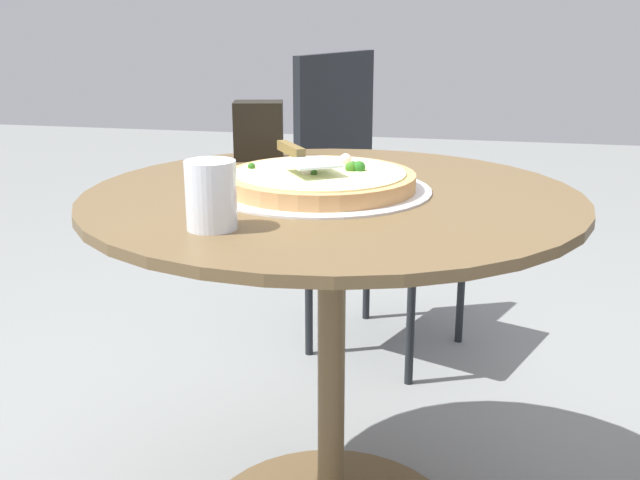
{
  "coord_description": "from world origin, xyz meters",
  "views": [
    {
      "loc": [
        1.3,
        0.25,
        1.02
      ],
      "look_at": [
        -0.01,
        -0.02,
        0.62
      ],
      "focal_mm": 42.62,
      "sensor_mm": 36.0,
      "label": 1
    }
  ],
  "objects_px": {
    "patio_table": "(332,299)",
    "pizza_on_tray": "(320,181)",
    "patio_chair_near": "(366,185)",
    "pizza_server": "(300,155)",
    "drinking_cup": "(211,195)",
    "napkin_dispenser": "(259,131)"
  },
  "relations": [
    {
      "from": "pizza_on_tray",
      "to": "patio_chair_near",
      "type": "xyz_separation_m",
      "value": [
        -0.92,
        -0.05,
        -0.21
      ]
    },
    {
      "from": "patio_table",
      "to": "drinking_cup",
      "type": "relative_size",
      "value": 8.69
    },
    {
      "from": "napkin_dispenser",
      "to": "patio_chair_near",
      "type": "relative_size",
      "value": 0.14
    },
    {
      "from": "drinking_cup",
      "to": "pizza_on_tray",
      "type": "bearing_deg",
      "value": 158.8
    },
    {
      "from": "patio_table",
      "to": "pizza_on_tray",
      "type": "xyz_separation_m",
      "value": [
        -0.01,
        -0.02,
        0.22
      ]
    },
    {
      "from": "patio_table",
      "to": "pizza_on_tray",
      "type": "distance_m",
      "value": 0.22
    },
    {
      "from": "napkin_dispenser",
      "to": "patio_table",
      "type": "bearing_deg",
      "value": -64.87
    },
    {
      "from": "drinking_cup",
      "to": "patio_chair_near",
      "type": "xyz_separation_m",
      "value": [
        -1.19,
        0.06,
        -0.25
      ]
    },
    {
      "from": "patio_chair_near",
      "to": "drinking_cup",
      "type": "bearing_deg",
      "value": -2.66
    },
    {
      "from": "patio_table",
      "to": "patio_chair_near",
      "type": "xyz_separation_m",
      "value": [
        -0.93,
        -0.08,
        0.01
      ]
    },
    {
      "from": "drinking_cup",
      "to": "napkin_dispenser",
      "type": "height_order",
      "value": "napkin_dispenser"
    },
    {
      "from": "napkin_dispenser",
      "to": "patio_chair_near",
      "type": "xyz_separation_m",
      "value": [
        -0.65,
        0.14,
        -0.26
      ]
    },
    {
      "from": "patio_table",
      "to": "napkin_dispenser",
      "type": "height_order",
      "value": "napkin_dispenser"
    },
    {
      "from": "patio_table",
      "to": "pizza_on_tray",
      "type": "relative_size",
      "value": 2.22
    },
    {
      "from": "pizza_on_tray",
      "to": "napkin_dispenser",
      "type": "height_order",
      "value": "napkin_dispenser"
    },
    {
      "from": "pizza_on_tray",
      "to": "patio_chair_near",
      "type": "distance_m",
      "value": 0.94
    },
    {
      "from": "pizza_server",
      "to": "drinking_cup",
      "type": "relative_size",
      "value": 1.97
    },
    {
      "from": "patio_table",
      "to": "pizza_on_tray",
      "type": "height_order",
      "value": "pizza_on_tray"
    },
    {
      "from": "pizza_on_tray",
      "to": "pizza_server",
      "type": "distance_m",
      "value": 0.06
    },
    {
      "from": "pizza_server",
      "to": "napkin_dispenser",
      "type": "distance_m",
      "value": 0.29
    },
    {
      "from": "pizza_on_tray",
      "to": "drinking_cup",
      "type": "bearing_deg",
      "value": -21.2
    },
    {
      "from": "pizza_on_tray",
      "to": "patio_chair_near",
      "type": "relative_size",
      "value": 0.44
    }
  ]
}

